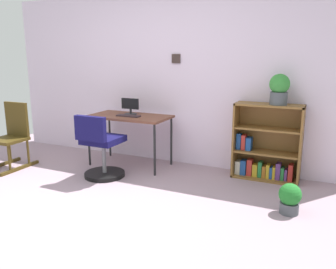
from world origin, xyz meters
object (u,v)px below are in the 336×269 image
object	(u,v)px
office_chair	(101,150)
potted_plant_floor	(290,198)
rocking_chair	(12,135)
bookshelf_low	(266,146)
potted_plant_on_shelf	(279,89)
desk	(130,119)
keyboard	(128,116)
monitor	(130,107)

from	to	relation	value
office_chair	potted_plant_floor	distance (m)	2.30
rocking_chair	bookshelf_low	distance (m)	3.42
bookshelf_low	potted_plant_on_shelf	bearing A→B (deg)	-24.03
office_chair	potted_plant_floor	size ratio (longest dim) A/B	2.67
desk	keyboard	xyz separation A→B (m)	(0.03, -0.07, 0.06)
potted_plant_floor	office_chair	bearing A→B (deg)	178.32
potted_plant_floor	desk	bearing A→B (deg)	163.11
monitor	keyboard	xyz separation A→B (m)	(0.06, -0.16, -0.10)
monitor	rocking_chair	bearing A→B (deg)	-149.13
office_chair	potted_plant_floor	xyz separation A→B (m)	(2.29, -0.07, -0.20)
keyboard	bookshelf_low	bearing A→B (deg)	10.55
potted_plant_on_shelf	potted_plant_floor	distance (m)	1.36
desk	potted_plant_on_shelf	size ratio (longest dim) A/B	3.06
keyboard	potted_plant_on_shelf	world-z (taller)	potted_plant_on_shelf
potted_plant_floor	potted_plant_on_shelf	bearing A→B (deg)	108.05
keyboard	potted_plant_floor	distance (m)	2.36
rocking_chair	potted_plant_on_shelf	size ratio (longest dim) A/B	2.45
monitor	potted_plant_floor	world-z (taller)	monitor
keyboard	rocking_chair	world-z (taller)	rocking_chair
desk	bookshelf_low	size ratio (longest dim) A/B	1.17
bookshelf_low	office_chair	bearing A→B (deg)	-155.07
bookshelf_low	potted_plant_on_shelf	distance (m)	0.75
potted_plant_on_shelf	rocking_chair	bearing A→B (deg)	-164.11
monitor	desk	bearing A→B (deg)	-67.20
monitor	bookshelf_low	distance (m)	1.91
monitor	keyboard	size ratio (longest dim) A/B	0.80
desk	office_chair	distance (m)	0.68
office_chair	rocking_chair	distance (m)	1.39
desk	monitor	distance (m)	0.19
potted_plant_on_shelf	monitor	bearing A→B (deg)	-176.41
office_chair	potted_plant_on_shelf	xyz separation A→B (m)	(2.00, 0.82, 0.78)
keyboard	office_chair	bearing A→B (deg)	-98.70
office_chair	bookshelf_low	world-z (taller)	bookshelf_low
desk	monitor	bearing A→B (deg)	112.80
keyboard	bookshelf_low	world-z (taller)	bookshelf_low
desk	office_chair	size ratio (longest dim) A/B	1.35
bookshelf_low	potted_plant_on_shelf	size ratio (longest dim) A/B	2.60
keyboard	potted_plant_on_shelf	size ratio (longest dim) A/B	0.91
office_chair	potted_plant_on_shelf	distance (m)	2.30
bookshelf_low	potted_plant_floor	distance (m)	1.06
office_chair	keyboard	bearing A→B (deg)	81.30
desk	rocking_chair	world-z (taller)	rocking_chair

